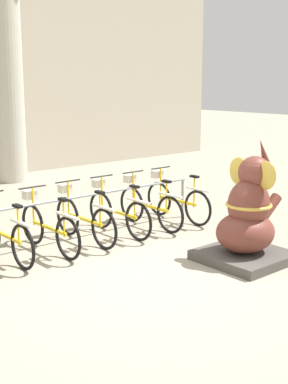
# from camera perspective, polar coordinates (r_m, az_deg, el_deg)

# --- Properties ---
(ground_plane) EXTENTS (60.00, 60.00, 0.00)m
(ground_plane) POSITION_cam_1_polar(r_m,az_deg,el_deg) (7.49, 0.54, -8.79)
(ground_plane) COLOR #9E937F
(column_right) EXTENTS (1.04, 1.04, 5.16)m
(column_right) POSITION_cam_1_polar(r_m,az_deg,el_deg) (14.38, -14.44, 11.49)
(column_right) COLOR #BCB7A8
(column_right) RESTS_ON ground_plane
(bike_rack) EXTENTS (6.28, 0.05, 0.77)m
(bike_rack) POSITION_cam_1_polar(r_m,az_deg,el_deg) (8.54, -10.75, -1.83)
(bike_rack) COLOR gray
(bike_rack) RESTS_ON ground_plane
(bicycle_3) EXTENTS (0.48, 1.72, 0.97)m
(bicycle_3) POSITION_cam_1_polar(r_m,az_deg,el_deg) (8.22, -14.69, -4.37)
(bicycle_3) COLOR black
(bicycle_3) RESTS_ON ground_plane
(bicycle_4) EXTENTS (0.48, 1.72, 0.97)m
(bicycle_4) POSITION_cam_1_polar(r_m,az_deg,el_deg) (8.48, -10.19, -3.65)
(bicycle_4) COLOR black
(bicycle_4) RESTS_ON ground_plane
(bicycle_5) EXTENTS (0.48, 1.72, 0.97)m
(bicycle_5) POSITION_cam_1_polar(r_m,az_deg,el_deg) (8.90, -6.46, -2.80)
(bicycle_5) COLOR black
(bicycle_5) RESTS_ON ground_plane
(bicycle_6) EXTENTS (0.48, 1.72, 0.97)m
(bicycle_6) POSITION_cam_1_polar(r_m,az_deg,el_deg) (9.30, -2.85, -2.08)
(bicycle_6) COLOR black
(bicycle_6) RESTS_ON ground_plane
(bicycle_7) EXTENTS (0.48, 1.72, 0.97)m
(bicycle_7) POSITION_cam_1_polar(r_m,az_deg,el_deg) (9.72, 0.52, -1.44)
(bicycle_7) COLOR black
(bicycle_7) RESTS_ON ground_plane
(bicycle_8) EXTENTS (0.48, 1.72, 0.97)m
(bicycle_8) POSITION_cam_1_polar(r_m,az_deg,el_deg) (10.20, 3.46, -0.82)
(bicycle_8) COLOR black
(bicycle_8) RESTS_ON ground_plane
(elephant_statue) EXTENTS (1.20, 1.20, 1.83)m
(elephant_statue) POSITION_cam_1_polar(r_m,az_deg,el_deg) (8.02, 11.01, -2.95)
(elephant_statue) COLOR #4C4742
(elephant_statue) RESTS_ON ground_plane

